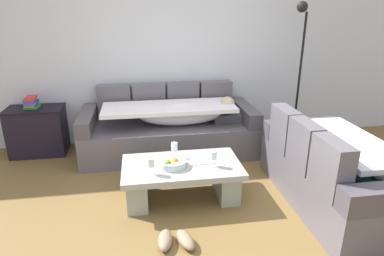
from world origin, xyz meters
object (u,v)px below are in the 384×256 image
(floor_lamp, at_px, (298,67))
(couch_along_wall, at_px, (171,129))
(coffee_table, at_px, (182,177))
(wine_glass_near_left, at_px, (151,163))
(pair_of_shoes, at_px, (175,240))
(open_magazine, at_px, (200,160))
(wine_glass_far_back, at_px, (174,147))
(wine_glass_near_right, at_px, (213,156))
(book_stack_on_cabinet, at_px, (31,103))
(side_cabinet, at_px, (38,131))
(couch_near_window, at_px, (335,172))
(fruit_bowl, at_px, (172,163))

(floor_lamp, bearing_deg, couch_along_wall, -179.11)
(coffee_table, bearing_deg, wine_glass_near_left, -152.67)
(pair_of_shoes, bearing_deg, open_magazine, 65.77)
(floor_lamp, bearing_deg, wine_glass_far_back, -150.41)
(wine_glass_near_right, height_order, open_magazine, wine_glass_near_right)
(open_magazine, xyz_separation_m, book_stack_on_cabinet, (-1.98, 1.35, 0.33))
(coffee_table, relative_size, side_cabinet, 1.67)
(coffee_table, bearing_deg, open_magazine, 15.78)
(coffee_table, height_order, floor_lamp, floor_lamp)
(couch_near_window, distance_m, coffee_table, 1.53)
(couch_near_window, xyz_separation_m, floor_lamp, (0.27, 1.54, 0.78))
(couch_along_wall, bearing_deg, book_stack_on_cabinet, 172.79)
(fruit_bowl, xyz_separation_m, wine_glass_far_back, (0.05, 0.21, 0.08))
(open_magazine, bearing_deg, couch_along_wall, 98.86)
(coffee_table, height_order, fruit_bowl, fruit_bowl)
(wine_glass_near_right, height_order, book_stack_on_cabinet, book_stack_on_cabinet)
(wine_glass_far_back, distance_m, open_magazine, 0.30)
(fruit_bowl, height_order, book_stack_on_cabinet, book_stack_on_cabinet)
(wine_glass_near_left, height_order, side_cabinet, side_cabinet)
(coffee_table, distance_m, wine_glass_near_right, 0.41)
(coffee_table, xyz_separation_m, book_stack_on_cabinet, (-1.78, 1.41, 0.48))
(coffee_table, height_order, book_stack_on_cabinet, book_stack_on_cabinet)
(coffee_table, relative_size, wine_glass_near_left, 7.23)
(couch_along_wall, xyz_separation_m, couch_near_window, (1.48, -1.51, 0.00))
(couch_near_window, height_order, wine_glass_far_back, couch_near_window)
(book_stack_on_cabinet, bearing_deg, pair_of_shoes, -52.76)
(book_stack_on_cabinet, xyz_separation_m, pair_of_shoes, (1.63, -2.14, -0.67))
(coffee_table, relative_size, open_magazine, 4.29)
(wine_glass_near_left, height_order, wine_glass_far_back, same)
(book_stack_on_cabinet, bearing_deg, open_magazine, -34.30)
(wine_glass_near_left, bearing_deg, pair_of_shoes, -74.47)
(open_magazine, height_order, book_stack_on_cabinet, book_stack_on_cabinet)
(open_magazine, relative_size, floor_lamp, 0.14)
(side_cabinet, distance_m, floor_lamp, 3.61)
(pair_of_shoes, bearing_deg, side_cabinet, 126.83)
(wine_glass_near_left, relative_size, pair_of_shoes, 0.48)
(side_cabinet, xyz_separation_m, pair_of_shoes, (1.60, -2.14, -0.28))
(fruit_bowl, relative_size, wine_glass_near_left, 1.69)
(coffee_table, distance_m, side_cabinet, 2.25)
(wine_glass_far_back, distance_m, book_stack_on_cabinet, 2.13)
(wine_glass_near_left, relative_size, wine_glass_far_back, 1.00)
(side_cabinet, bearing_deg, wine_glass_near_right, -36.02)
(wine_glass_near_right, relative_size, open_magazine, 0.59)
(book_stack_on_cabinet, height_order, pair_of_shoes, book_stack_on_cabinet)
(wine_glass_near_right, height_order, pair_of_shoes, wine_glass_near_right)
(pair_of_shoes, bearing_deg, coffee_table, 78.14)
(coffee_table, relative_size, wine_glass_near_right, 7.23)
(wine_glass_near_left, distance_m, open_magazine, 0.57)
(side_cabinet, relative_size, pair_of_shoes, 2.09)
(open_magazine, relative_size, book_stack_on_cabinet, 1.23)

